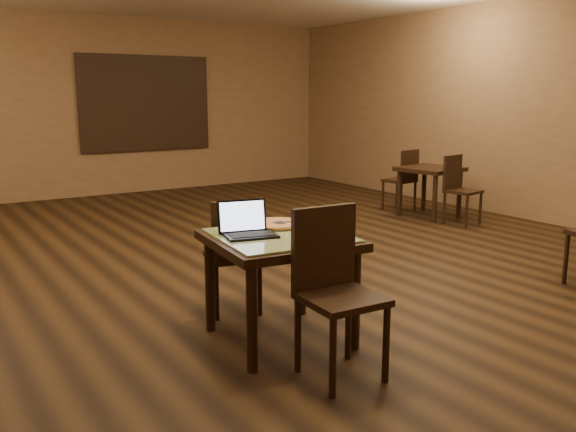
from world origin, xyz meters
TOP-DOWN VIEW (x-y plane):
  - ground at (0.00, 0.00)m, footprint 10.00×10.00m
  - wall_back at (0.00, 5.00)m, footprint 8.00×0.02m
  - wall_right at (4.00, 0.00)m, footprint 0.02×10.00m
  - mural at (0.50, 4.96)m, footprint 2.34×0.05m
  - tiled_table at (-1.14, -2.00)m, footprint 1.01×1.01m
  - chair_main_near at (-1.13, -2.61)m, footprint 0.47×0.47m
  - chair_main_far at (-1.16, -1.38)m, footprint 0.49×0.49m
  - laptop at (-1.34, -1.90)m, footprint 0.39×0.34m
  - plate at (-0.92, -2.18)m, footprint 0.25×0.25m
  - pizza_slice at (-0.92, -2.18)m, footprint 0.26×0.26m
  - pizza_pan at (-1.02, -1.76)m, footprint 0.33×0.33m
  - pizza_whole at (-1.02, -1.76)m, footprint 0.38×0.38m
  - spatula at (-1.00, -1.78)m, footprint 0.14×0.23m
  - napkin_roll at (-0.74, -2.14)m, footprint 0.05×0.19m
  - other_table_a at (3.00, 0.59)m, footprint 0.86×0.86m
  - other_table_a_chair_near at (2.99, 0.06)m, footprint 0.45×0.45m
  - other_table_a_chair_far at (3.01, 1.12)m, footprint 0.45×0.45m

SIDE VIEW (x-z plane):
  - ground at x=0.00m, z-range 0.00..0.00m
  - other_table_a_chair_near at x=2.99m, z-range 0.06..0.97m
  - other_table_a_chair_far at x=3.01m, z-range 0.06..0.97m
  - chair_main_far at x=-1.16m, z-range 0.06..0.99m
  - other_table_a at x=3.00m, z-range 0.23..0.94m
  - chair_main_near at x=-1.13m, z-range 0.07..1.10m
  - tiled_table at x=-1.14m, z-range 0.28..1.04m
  - pizza_pan at x=-1.02m, z-range 0.76..0.77m
  - plate at x=-0.92m, z-range 0.76..0.78m
  - pizza_whole at x=-1.02m, z-range 0.77..0.80m
  - napkin_roll at x=-0.74m, z-range 0.76..0.81m
  - pizza_slice at x=-0.92m, z-range 0.78..0.80m
  - spatula at x=-1.00m, z-range 0.79..0.79m
  - laptop at x=-1.34m, z-range 0.71..0.94m
  - wall_back at x=0.00m, z-range 0.00..3.00m
  - wall_right at x=4.00m, z-range 0.00..3.00m
  - mural at x=0.50m, z-range 0.73..2.37m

